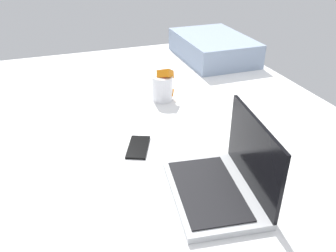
% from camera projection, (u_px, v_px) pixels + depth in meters
% --- Properties ---
extents(bed_mattress, '(1.80, 1.40, 0.18)m').
position_uv_depth(bed_mattress, '(165.00, 128.00, 1.52)').
color(bed_mattress, white).
rests_on(bed_mattress, ground).
extents(laptop, '(0.36, 0.27, 0.23)m').
position_uv_depth(laptop, '(224.00, 181.00, 0.99)').
color(laptop, '#B7BABC').
rests_on(laptop, bed_mattress).
extents(snack_cup, '(0.09, 0.10, 0.15)m').
position_uv_depth(snack_cup, '(163.00, 87.00, 1.53)').
color(snack_cup, silver).
rests_on(snack_cup, bed_mattress).
extents(cell_phone, '(0.16, 0.12, 0.01)m').
position_uv_depth(cell_phone, '(138.00, 147.00, 1.22)').
color(cell_phone, black).
rests_on(cell_phone, bed_mattress).
extents(pillow, '(0.52, 0.36, 0.13)m').
position_uv_depth(pillow, '(213.00, 47.00, 2.03)').
color(pillow, '#8C9EB7').
rests_on(pillow, bed_mattress).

